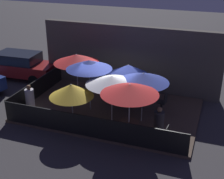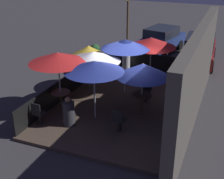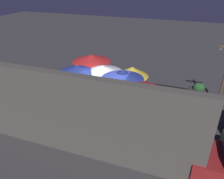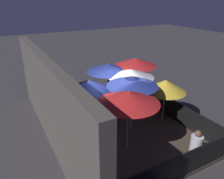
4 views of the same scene
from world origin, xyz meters
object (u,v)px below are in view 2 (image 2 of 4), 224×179
(patio_umbrella_2, at_px, (93,56))
(patio_chair_0, at_px, (119,120))
(patio_umbrella_5, at_px, (125,44))
(parked_car_1, at_px, (199,49))
(patio_chair_2, at_px, (38,113))
(patio_umbrella_6, at_px, (89,51))
(patio_umbrella_1, at_px, (143,70))
(planter_box, at_px, (95,54))
(patio_chair_1, at_px, (147,90))
(light_post, at_px, (128,23))
(patio_umbrella_4, at_px, (94,66))
(dining_table_0, at_px, (61,96))
(patron_1, at_px, (126,61))
(patron_0, at_px, (69,113))
(parked_car_0, at_px, (161,39))
(patio_umbrella_0, at_px, (58,58))
(dining_table_1, at_px, (142,98))
(patio_umbrella_3, at_px, (151,42))

(patio_umbrella_2, height_order, patio_chair_0, patio_umbrella_2)
(patio_umbrella_5, distance_m, parked_car_1, 6.53)
(patio_umbrella_5, height_order, patio_chair_2, patio_umbrella_5)
(patio_umbrella_6, bearing_deg, patio_chair_0, 39.34)
(patio_umbrella_1, relative_size, planter_box, 1.91)
(patio_chair_1, xyz_separation_m, light_post, (-5.19, -2.70, 1.64))
(patio_umbrella_4, distance_m, parked_car_1, 9.00)
(dining_table_0, height_order, patron_1, patron_1)
(patio_chair_0, xyz_separation_m, patio_chair_2, (0.62, -2.94, -0.00))
(dining_table_0, height_order, patio_chair_2, patio_chair_2)
(patio_umbrella_2, relative_size, patio_chair_2, 2.44)
(patio_umbrella_2, bearing_deg, patio_umbrella_5, 148.45)
(patio_umbrella_5, bearing_deg, patio_umbrella_1, 39.75)
(patio_chair_2, bearing_deg, patron_0, -64.00)
(patio_umbrella_6, xyz_separation_m, parked_car_0, (-7.14, 1.74, -1.02))
(patio_umbrella_1, relative_size, patron_0, 1.79)
(patio_umbrella_5, xyz_separation_m, patio_chair_0, (3.34, 0.97, -1.78))
(patio_umbrella_5, bearing_deg, patron_1, -161.82)
(patio_chair_1, xyz_separation_m, patron_0, (3.06, -2.09, -0.01))
(patio_umbrella_1, height_order, parked_car_1, patio_umbrella_1)
(patio_umbrella_1, distance_m, patio_umbrella_2, 2.15)
(light_post, bearing_deg, patio_umbrella_6, -3.26)
(patio_umbrella_1, distance_m, patio_chair_2, 4.24)
(light_post, bearing_deg, patio_chair_0, 17.23)
(patio_umbrella_6, xyz_separation_m, patio_chair_1, (0.51, 2.97, -1.23))
(patio_umbrella_0, xyz_separation_m, patio_umbrella_5, (-2.51, 1.86, 0.08))
(patio_umbrella_6, bearing_deg, patio_umbrella_0, -1.56)
(dining_table_1, bearing_deg, patio_umbrella_3, -171.45)
(patio_chair_1, bearing_deg, patio_umbrella_2, -69.79)
(patio_umbrella_5, relative_size, patio_chair_1, 2.67)
(light_post, bearing_deg, patron_1, 17.70)
(patio_umbrella_5, height_order, patio_umbrella_6, patio_umbrella_5)
(patio_umbrella_3, bearing_deg, patio_chair_0, 1.34)
(light_post, bearing_deg, planter_box, -62.09)
(patio_umbrella_2, xyz_separation_m, patio_chair_0, (1.92, 1.84, -1.55))
(patio_umbrella_1, distance_m, parked_car_0, 8.84)
(dining_table_0, bearing_deg, patio_chair_2, -4.07)
(patio_umbrella_4, height_order, light_post, light_post)
(patio_umbrella_4, xyz_separation_m, patio_chair_2, (1.33, -1.69, -1.60))
(patio_chair_0, xyz_separation_m, patio_chair_1, (-2.86, 0.20, 0.00))
(patio_umbrella_5, height_order, patron_0, patio_umbrella_5)
(patio_umbrella_3, relative_size, parked_car_1, 0.52)
(patio_umbrella_3, xyz_separation_m, dining_table_0, (3.58, -2.73, -1.59))
(patio_umbrella_2, relative_size, patron_1, 1.83)
(patio_umbrella_6, xyz_separation_m, dining_table_1, (1.54, 3.05, -1.16))
(patio_chair_0, distance_m, planter_box, 8.29)
(patio_chair_1, bearing_deg, patio_umbrella_6, -104.32)
(patron_1, bearing_deg, planter_box, 115.33)
(parked_car_1, bearing_deg, patio_umbrella_1, -13.11)
(patio_umbrella_6, height_order, dining_table_1, patio_umbrella_6)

